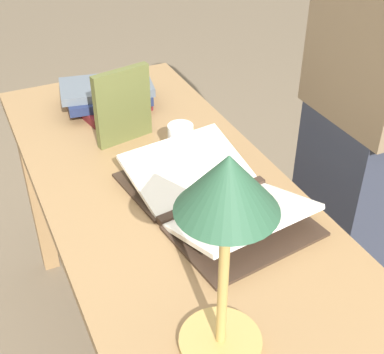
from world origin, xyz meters
name	(u,v)px	position (x,y,z in m)	size (l,w,h in m)	color
reading_desk	(176,232)	(0.00, 0.00, 0.67)	(1.59, 0.62, 0.78)	#937047
open_book	(213,196)	(-0.06, -0.08, 0.80)	(0.52, 0.38, 0.08)	#38281E
book_stack_tall	(106,95)	(0.54, 0.00, 0.82)	(0.25, 0.31, 0.08)	maroon
book_standing_upright	(123,106)	(0.32, 0.02, 0.89)	(0.06, 0.17, 0.22)	brown
reading_lamp	(227,211)	(-0.44, 0.10, 1.09)	(0.16, 0.16, 0.41)	tan
coffee_mug	(181,140)	(0.18, -0.10, 0.83)	(0.10, 0.07, 0.10)	white
person_reader	(363,107)	(0.05, -0.62, 0.87)	(0.36, 0.22, 1.76)	#2D3342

